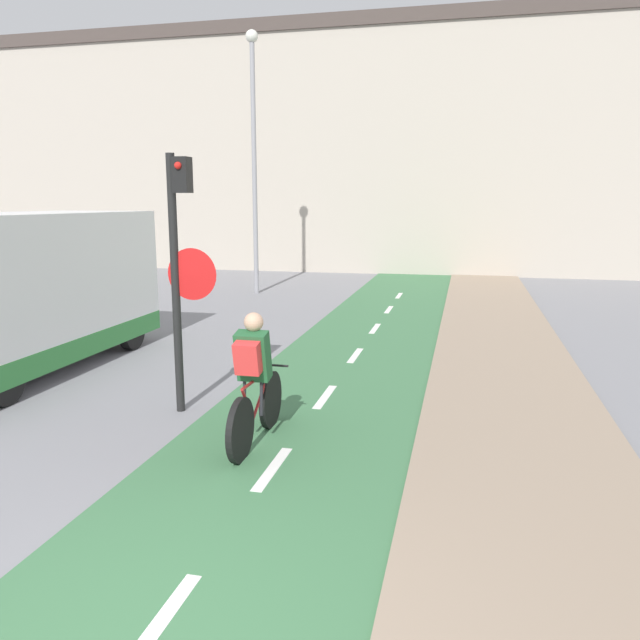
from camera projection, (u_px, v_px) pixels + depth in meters
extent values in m
cube|color=white|center=(160.00, 623.00, 4.13)|extent=(0.12, 1.10, 0.00)
cube|color=white|center=(273.00, 468.00, 6.52)|extent=(0.12, 1.10, 0.00)
cube|color=white|center=(325.00, 397.00, 8.91)|extent=(0.12, 1.10, 0.00)
cube|color=white|center=(355.00, 355.00, 11.30)|extent=(0.12, 1.10, 0.00)
cube|color=white|center=(375.00, 328.00, 13.69)|extent=(0.12, 1.10, 0.00)
cube|color=white|center=(389.00, 310.00, 16.08)|extent=(0.12, 1.10, 0.00)
cube|color=white|center=(399.00, 296.00, 18.48)|extent=(0.12, 1.10, 0.00)
cube|color=#B2A899|center=(423.00, 157.00, 25.42)|extent=(60.00, 5.00, 9.07)
cube|color=#473D38|center=(426.00, 32.00, 24.52)|extent=(60.00, 5.20, 0.50)
cylinder|color=black|center=(176.00, 287.00, 8.08)|extent=(0.11, 0.11, 3.36)
cube|color=black|center=(182.00, 175.00, 7.78)|extent=(0.20, 0.20, 0.44)
sphere|color=red|center=(178.00, 165.00, 7.65)|extent=(0.09, 0.09, 0.09)
cone|color=red|center=(192.00, 274.00, 7.99)|extent=(0.67, 0.01, 0.67)
cone|color=silver|center=(192.00, 274.00, 7.99)|extent=(0.60, 0.02, 0.60)
cylinder|color=gray|center=(254.00, 171.00, 18.45)|extent=(0.14, 0.14, 7.29)
sphere|color=silver|center=(252.00, 36.00, 17.75)|extent=(0.36, 0.36, 0.36)
cylinder|color=black|center=(240.00, 430.00, 6.68)|extent=(0.07, 0.71, 0.71)
cylinder|color=black|center=(271.00, 400.00, 7.71)|extent=(0.07, 0.71, 0.71)
cylinder|color=maroon|center=(262.00, 393.00, 7.35)|extent=(0.04, 0.68, 0.44)
cylinder|color=maroon|center=(248.00, 405.00, 6.88)|extent=(0.04, 0.36, 0.47)
cylinder|color=maroon|center=(257.00, 379.00, 7.16)|extent=(0.04, 0.99, 0.07)
cylinder|color=maroon|center=(247.00, 424.00, 6.88)|extent=(0.04, 0.41, 0.05)
cylinder|color=black|center=(270.00, 365.00, 7.62)|extent=(0.46, 0.03, 0.03)
cube|color=#235B33|center=(253.00, 356.00, 6.99)|extent=(0.36, 0.31, 0.59)
sphere|color=tan|center=(254.00, 322.00, 6.95)|extent=(0.22, 0.22, 0.22)
cylinder|color=#232328|center=(245.00, 395.00, 7.06)|extent=(0.04, 0.07, 0.45)
cylinder|color=#232328|center=(261.00, 396.00, 7.02)|extent=(0.04, 0.07, 0.45)
cube|color=red|center=(248.00, 358.00, 6.81)|extent=(0.28, 0.23, 0.39)
cube|color=white|center=(22.00, 286.00, 10.18)|extent=(2.08, 5.25, 2.34)
cube|color=#33843D|center=(27.00, 345.00, 10.37)|extent=(2.09, 5.26, 0.36)
cube|color=black|center=(108.00, 249.00, 12.60)|extent=(1.87, 0.04, 0.70)
cylinder|color=black|center=(45.00, 327.00, 12.22)|extent=(0.18, 0.70, 0.70)
cylinder|color=black|center=(132.00, 331.00, 11.80)|extent=(0.18, 0.70, 0.70)
cylinder|color=black|center=(3.00, 381.00, 8.54)|extent=(0.18, 0.70, 0.70)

